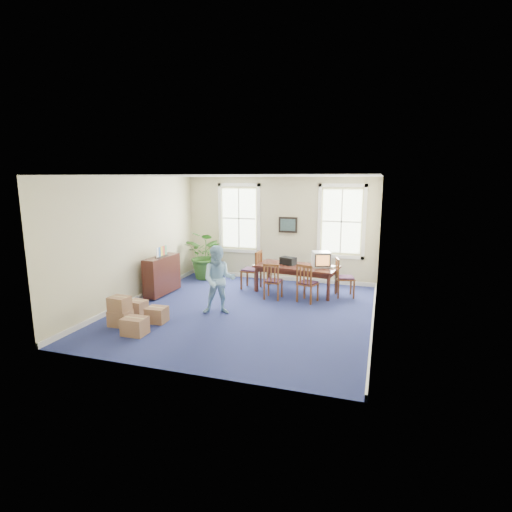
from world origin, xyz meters
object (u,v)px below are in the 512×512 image
(potted_plant, at_px, (208,255))
(conference_table, at_px, (296,279))
(cardboard_boxes, at_px, (129,310))
(chair_near_left, at_px, (273,281))
(man, at_px, (219,280))
(credenza, at_px, (162,276))
(crt_tv, at_px, (321,259))

(potted_plant, bearing_deg, conference_table, -12.66)
(cardboard_boxes, bearing_deg, chair_near_left, 49.15)
(conference_table, relative_size, man, 1.39)
(credenza, relative_size, cardboard_boxes, 1.09)
(conference_table, bearing_deg, chair_near_left, -113.16)
(conference_table, distance_m, man, 2.71)
(crt_tv, distance_m, man, 3.11)
(credenza, distance_m, cardboard_boxes, 2.38)
(crt_tv, relative_size, chair_near_left, 0.52)
(credenza, height_order, cardboard_boxes, credenza)
(credenza, xyz_separation_m, potted_plant, (0.47, 1.98, 0.25))
(conference_table, xyz_separation_m, credenza, (-3.47, -1.31, 0.13))
(crt_tv, height_order, credenza, crt_tv)
(conference_table, relative_size, cardboard_boxes, 1.89)
(chair_near_left, height_order, man, man)
(conference_table, relative_size, chair_near_left, 2.32)
(chair_near_left, bearing_deg, crt_tv, -142.47)
(man, height_order, cardboard_boxes, man)
(crt_tv, relative_size, cardboard_boxes, 0.42)
(credenza, bearing_deg, cardboard_boxes, -73.87)
(man, relative_size, potted_plant, 1.06)
(conference_table, bearing_deg, credenza, -151.54)
(chair_near_left, xyz_separation_m, credenza, (-3.01, -0.54, 0.03))
(chair_near_left, bearing_deg, conference_table, -119.46)
(credenza, bearing_deg, man, -22.51)
(conference_table, bearing_deg, crt_tv, 12.21)
(chair_near_left, height_order, credenza, credenza)
(crt_tv, xyz_separation_m, potted_plant, (-3.67, 0.62, -0.21))
(potted_plant, distance_m, cardboard_boxes, 4.32)
(chair_near_left, xyz_separation_m, man, (-0.90, -1.54, 0.33))
(chair_near_left, relative_size, potted_plant, 0.63)
(chair_near_left, bearing_deg, man, 61.13)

